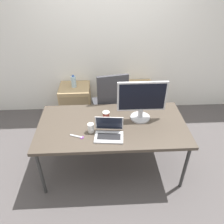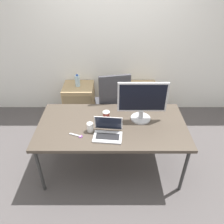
{
  "view_description": "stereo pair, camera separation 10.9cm",
  "coord_description": "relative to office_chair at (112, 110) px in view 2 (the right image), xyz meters",
  "views": [
    {
      "loc": [
        -0.11,
        -2.11,
        2.36
      ],
      "look_at": [
        0.0,
        0.05,
        0.87
      ],
      "focal_mm": 35.0,
      "sensor_mm": 36.0,
      "label": 1
    },
    {
      "loc": [
        -0.0,
        -2.11,
        2.36
      ],
      "look_at": [
        0.0,
        0.05,
        0.87
      ],
      "focal_mm": 35.0,
      "sensor_mm": 36.0,
      "label": 2
    }
  ],
  "objects": [
    {
      "name": "water_bottle",
      "position": [
        -0.59,
        0.51,
        0.27
      ],
      "size": [
        0.08,
        0.08,
        0.21
      ],
      "color": "silver",
      "rests_on": "cabinet_left"
    },
    {
      "name": "cabinet_left",
      "position": [
        -0.59,
        0.5,
        -0.13
      ],
      "size": [
        0.52,
        0.48,
        0.6
      ],
      "color": "tan",
      "rests_on": "ground_plane"
    },
    {
      "name": "ground_plane",
      "position": [
        -0.0,
        -0.73,
        -0.43
      ],
      "size": [
        14.0,
        14.0,
        0.0
      ],
      "primitive_type": "plane",
      "color": "#514C4C"
    },
    {
      "name": "desk",
      "position": [
        -0.0,
        -0.73,
        0.25
      ],
      "size": [
        1.81,
        0.92,
        0.72
      ],
      "color": "#473D33",
      "rests_on": "ground_plane"
    },
    {
      "name": "laptop_center",
      "position": [
        -0.05,
        -0.94,
        0.34
      ],
      "size": [
        0.34,
        0.28,
        0.22
      ],
      "color": "silver",
      "rests_on": "desk"
    },
    {
      "name": "wall_back",
      "position": [
        -0.0,
        0.78,
        0.87
      ],
      "size": [
        10.0,
        0.05,
        2.6
      ],
      "color": "white",
      "rests_on": "ground_plane"
    },
    {
      "name": "mouse",
      "position": [
        -0.0,
        -0.72,
        0.31
      ],
      "size": [
        0.04,
        0.07,
        0.03
      ],
      "color": "silver",
      "rests_on": "desk"
    },
    {
      "name": "cabinet_right",
      "position": [
        0.51,
        0.5,
        -0.13
      ],
      "size": [
        0.52,
        0.48,
        0.6
      ],
      "color": "tan",
      "rests_on": "ground_plane"
    },
    {
      "name": "coffee_cup_white",
      "position": [
        -0.26,
        -0.86,
        0.35
      ],
      "size": [
        0.07,
        0.07,
        0.11
      ],
      "color": "white",
      "rests_on": "desk"
    },
    {
      "name": "scissors",
      "position": [
        -0.4,
        -0.95,
        0.3
      ],
      "size": [
        0.17,
        0.09,
        0.01
      ],
      "color": "#B2B2B7",
      "rests_on": "desk"
    },
    {
      "name": "coffee_cup_brown",
      "position": [
        -0.08,
        -0.64,
        0.35
      ],
      "size": [
        0.09,
        0.09,
        0.12
      ],
      "color": "maroon",
      "rests_on": "desk"
    },
    {
      "name": "monitor",
      "position": [
        0.36,
        -0.62,
        0.56
      ],
      "size": [
        0.59,
        0.25,
        0.51
      ],
      "color": "#B7B7BC",
      "rests_on": "desk"
    },
    {
      "name": "office_chair",
      "position": [
        0.0,
        0.0,
        0.0
      ],
      "size": [
        0.56,
        0.59,
        1.12
      ],
      "color": "#232326",
      "rests_on": "ground_plane"
    }
  ]
}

